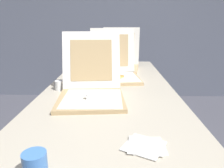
{
  "coord_description": "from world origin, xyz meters",
  "views": [
    {
      "loc": [
        0.05,
        -0.96,
        1.18
      ],
      "look_at": [
        0.02,
        0.43,
        0.79
      ],
      "focal_mm": 34.84,
      "sensor_mm": 36.0,
      "label": 1
    }
  ],
  "objects_px": {
    "cup_white_near_center": "(59,85)",
    "napkin_pile": "(145,146)",
    "pizza_box_middle": "(115,72)",
    "pizza_box_back": "(119,63)",
    "pizza_box_front": "(91,89)",
    "cup_white_far": "(84,71)",
    "cup_white_mid": "(74,81)",
    "table": "(110,92)",
    "cup_printed_front": "(35,166)"
  },
  "relations": [
    {
      "from": "pizza_box_middle",
      "to": "cup_white_far",
      "type": "relative_size",
      "value": 7.51
    },
    {
      "from": "pizza_box_front",
      "to": "cup_white_mid",
      "type": "height_order",
      "value": "pizza_box_front"
    },
    {
      "from": "pizza_box_front",
      "to": "table",
      "type": "bearing_deg",
      "value": 64.29
    },
    {
      "from": "pizza_box_middle",
      "to": "cup_white_near_center",
      "type": "relative_size",
      "value": 7.51
    },
    {
      "from": "cup_white_near_center",
      "to": "cup_white_mid",
      "type": "xyz_separation_m",
      "value": [
        0.08,
        0.11,
        0.0
      ]
    },
    {
      "from": "cup_white_mid",
      "to": "cup_printed_front",
      "type": "relative_size",
      "value": 0.76
    },
    {
      "from": "cup_white_far",
      "to": "napkin_pile",
      "type": "xyz_separation_m",
      "value": [
        0.41,
        -1.19,
        -0.03
      ]
    },
    {
      "from": "pizza_box_middle",
      "to": "pizza_box_back",
      "type": "distance_m",
      "value": 0.41
    },
    {
      "from": "table",
      "to": "cup_white_far",
      "type": "xyz_separation_m",
      "value": [
        -0.25,
        0.37,
        0.08
      ]
    },
    {
      "from": "pizza_box_middle",
      "to": "cup_white_far",
      "type": "distance_m",
      "value": 0.32
    },
    {
      "from": "pizza_box_back",
      "to": "cup_white_mid",
      "type": "bearing_deg",
      "value": -110.57
    },
    {
      "from": "napkin_pile",
      "to": "cup_white_far",
      "type": "bearing_deg",
      "value": 109.0
    },
    {
      "from": "cup_white_far",
      "to": "cup_white_near_center",
      "type": "xyz_separation_m",
      "value": [
        -0.1,
        -0.47,
        0.0
      ]
    },
    {
      "from": "cup_white_far",
      "to": "cup_white_near_center",
      "type": "height_order",
      "value": "same"
    },
    {
      "from": "cup_white_near_center",
      "to": "napkin_pile",
      "type": "xyz_separation_m",
      "value": [
        0.51,
        -0.72,
        -0.03
      ]
    },
    {
      "from": "cup_white_mid",
      "to": "cup_white_near_center",
      "type": "bearing_deg",
      "value": -126.94
    },
    {
      "from": "cup_white_far",
      "to": "cup_printed_front",
      "type": "xyz_separation_m",
      "value": [
        0.06,
        -1.37,
        0.01
      ]
    },
    {
      "from": "pizza_box_front",
      "to": "pizza_box_back",
      "type": "distance_m",
      "value": 0.93
    },
    {
      "from": "cup_white_far",
      "to": "cup_white_mid",
      "type": "bearing_deg",
      "value": -92.62
    },
    {
      "from": "pizza_box_front",
      "to": "napkin_pile",
      "type": "bearing_deg",
      "value": -68.62
    },
    {
      "from": "cup_white_mid",
      "to": "pizza_box_front",
      "type": "bearing_deg",
      "value": -60.93
    },
    {
      "from": "napkin_pile",
      "to": "table",
      "type": "bearing_deg",
      "value": 101.09
    },
    {
      "from": "pizza_box_front",
      "to": "pizza_box_middle",
      "type": "distance_m",
      "value": 0.52
    },
    {
      "from": "pizza_box_front",
      "to": "cup_white_mid",
      "type": "distance_m",
      "value": 0.33
    },
    {
      "from": "pizza_box_front",
      "to": "cup_printed_front",
      "type": "distance_m",
      "value": 0.73
    },
    {
      "from": "table",
      "to": "pizza_box_front",
      "type": "xyz_separation_m",
      "value": [
        -0.11,
        -0.28,
        0.1
      ]
    },
    {
      "from": "table",
      "to": "pizza_box_front",
      "type": "distance_m",
      "value": 0.31
    },
    {
      "from": "pizza_box_front",
      "to": "cup_printed_front",
      "type": "bearing_deg",
      "value": -101.34
    },
    {
      "from": "pizza_box_middle",
      "to": "pizza_box_back",
      "type": "xyz_separation_m",
      "value": [
        0.04,
        0.41,
        0.0
      ]
    },
    {
      "from": "cup_white_mid",
      "to": "napkin_pile",
      "type": "distance_m",
      "value": 0.93
    },
    {
      "from": "pizza_box_front",
      "to": "cup_printed_front",
      "type": "xyz_separation_m",
      "value": [
        -0.08,
        -0.72,
        -0.01
      ]
    },
    {
      "from": "pizza_box_middle",
      "to": "cup_white_near_center",
      "type": "bearing_deg",
      "value": -145.67
    },
    {
      "from": "cup_white_mid",
      "to": "napkin_pile",
      "type": "bearing_deg",
      "value": -62.82
    },
    {
      "from": "pizza_box_front",
      "to": "pizza_box_back",
      "type": "relative_size",
      "value": 1.07
    },
    {
      "from": "pizza_box_front",
      "to": "cup_printed_front",
      "type": "height_order",
      "value": "pizza_box_front"
    },
    {
      "from": "pizza_box_back",
      "to": "napkin_pile",
      "type": "bearing_deg",
      "value": -78.81
    },
    {
      "from": "pizza_box_middle",
      "to": "napkin_pile",
      "type": "distance_m",
      "value": 1.06
    },
    {
      "from": "pizza_box_front",
      "to": "pizza_box_middle",
      "type": "height_order",
      "value": "pizza_box_middle"
    },
    {
      "from": "table",
      "to": "cup_white_far",
      "type": "relative_size",
      "value": 33.04
    },
    {
      "from": "table",
      "to": "cup_printed_front",
      "type": "bearing_deg",
      "value": -100.71
    },
    {
      "from": "pizza_box_front",
      "to": "napkin_pile",
      "type": "distance_m",
      "value": 0.61
    },
    {
      "from": "cup_white_near_center",
      "to": "pizza_box_middle",
      "type": "bearing_deg",
      "value": 40.83
    },
    {
      "from": "table",
      "to": "pizza_box_back",
      "type": "relative_size",
      "value": 4.26
    },
    {
      "from": "pizza_box_front",
      "to": "cup_white_near_center",
      "type": "height_order",
      "value": "pizza_box_front"
    },
    {
      "from": "table",
      "to": "cup_white_far",
      "type": "bearing_deg",
      "value": 123.98
    },
    {
      "from": "cup_white_near_center",
      "to": "napkin_pile",
      "type": "height_order",
      "value": "cup_white_near_center"
    },
    {
      "from": "cup_white_far",
      "to": "cup_white_mid",
      "type": "height_order",
      "value": "same"
    },
    {
      "from": "cup_printed_front",
      "to": "pizza_box_middle",
      "type": "bearing_deg",
      "value": 79.74
    },
    {
      "from": "cup_white_near_center",
      "to": "cup_printed_front",
      "type": "bearing_deg",
      "value": -79.86
    },
    {
      "from": "pizza_box_back",
      "to": "napkin_pile",
      "type": "relative_size",
      "value": 2.68
    }
  ]
}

